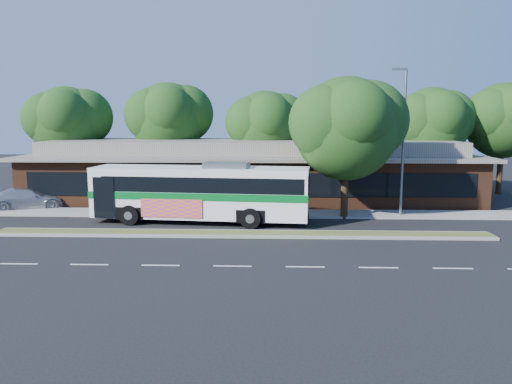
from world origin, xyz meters
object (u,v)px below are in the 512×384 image
transit_bus (201,189)px  sedan (28,198)px  sidewalk_tree (353,126)px  lamp_post (403,138)px

transit_bus → sedan: 13.09m
transit_bus → sidewalk_tree: 9.83m
sedan → sidewalk_tree: bearing=-117.1°
sidewalk_tree → sedan: bearing=173.7°
sedan → sidewalk_tree: (21.37, -2.35, 4.90)m
lamp_post → sedan: size_ratio=1.84×
lamp_post → sidewalk_tree: lamp_post is taller
lamp_post → sidewalk_tree: (-3.12, -0.55, 0.71)m
lamp_post → transit_bus: lamp_post is taller
transit_bus → sedan: size_ratio=2.61×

